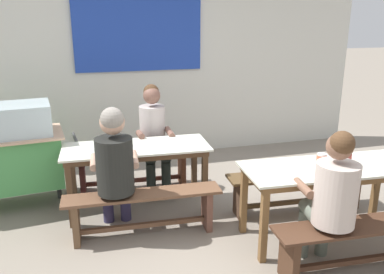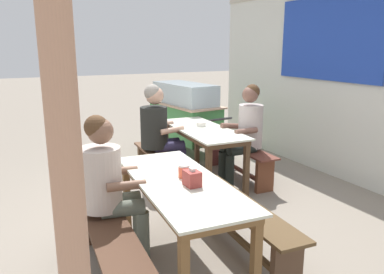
{
  "view_description": "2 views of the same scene",
  "coord_description": "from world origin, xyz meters",
  "px_view_note": "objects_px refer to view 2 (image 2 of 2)",
  "views": [
    {
      "loc": [
        -1.34,
        -3.14,
        2.08
      ],
      "look_at": [
        -0.21,
        0.83,
        0.82
      ],
      "focal_mm": 37.31,
      "sensor_mm": 36.0,
      "label": 1
    },
    {
      "loc": [
        3.45,
        -1.35,
        1.79
      ],
      "look_at": [
        0.07,
        0.34,
        0.88
      ],
      "focal_mm": 35.9,
      "sensor_mm": 36.0,
      "label": 2
    }
  ],
  "objects_px": {
    "bench_near_front": "(110,246)",
    "soup_bowl": "(201,124)",
    "tissue_box": "(192,178)",
    "food_cart": "(184,113)",
    "wooden_support_post": "(73,251)",
    "dining_table_far": "(202,135)",
    "bench_far_front": "(161,166)",
    "person_near_front": "(108,181)",
    "bench_near_back": "(240,219)",
    "person_left_back_turned": "(159,127)",
    "bench_far_back": "(239,157)",
    "condiment_jar": "(184,171)",
    "dining_table_near": "(180,190)",
    "person_center_facing": "(246,129)"
  },
  "relations": [
    {
      "from": "dining_table_near",
      "to": "soup_bowl",
      "type": "relative_size",
      "value": 13.7
    },
    {
      "from": "bench_far_front",
      "to": "food_cart",
      "type": "xyz_separation_m",
      "value": [
        -1.49,
        1.03,
        0.37
      ]
    },
    {
      "from": "bench_far_back",
      "to": "soup_bowl",
      "type": "distance_m",
      "value": 0.72
    },
    {
      "from": "tissue_box",
      "to": "wooden_support_post",
      "type": "xyz_separation_m",
      "value": [
        1.14,
        -1.06,
        0.25
      ]
    },
    {
      "from": "person_near_front",
      "to": "condiment_jar",
      "type": "xyz_separation_m",
      "value": [
        0.26,
        0.56,
        0.07
      ]
    },
    {
      "from": "food_cart",
      "to": "dining_table_far",
      "type": "bearing_deg",
      "value": -17.11
    },
    {
      "from": "bench_far_back",
      "to": "bench_near_front",
      "type": "bearing_deg",
      "value": -54.45
    },
    {
      "from": "wooden_support_post",
      "to": "condiment_jar",
      "type": "bearing_deg",
      "value": 140.98
    },
    {
      "from": "bench_near_back",
      "to": "person_near_front",
      "type": "bearing_deg",
      "value": -108.16
    },
    {
      "from": "dining_table_near",
      "to": "condiment_jar",
      "type": "relative_size",
      "value": 15.77
    },
    {
      "from": "dining_table_far",
      "to": "bench_far_back",
      "type": "bearing_deg",
      "value": 87.16
    },
    {
      "from": "person_near_front",
      "to": "food_cart",
      "type": "bearing_deg",
      "value": 144.41
    },
    {
      "from": "bench_far_front",
      "to": "bench_near_front",
      "type": "relative_size",
      "value": 1.0
    },
    {
      "from": "tissue_box",
      "to": "wooden_support_post",
      "type": "distance_m",
      "value": 1.57
    },
    {
      "from": "bench_near_back",
      "to": "person_center_facing",
      "type": "height_order",
      "value": "person_center_facing"
    },
    {
      "from": "bench_far_front",
      "to": "condiment_jar",
      "type": "distance_m",
      "value": 1.76
    },
    {
      "from": "soup_bowl",
      "to": "person_left_back_turned",
      "type": "bearing_deg",
      "value": -106.68
    },
    {
      "from": "bench_far_front",
      "to": "wooden_support_post",
      "type": "relative_size",
      "value": 0.72
    },
    {
      "from": "bench_far_front",
      "to": "food_cart",
      "type": "distance_m",
      "value": 1.85
    },
    {
      "from": "bench_near_front",
      "to": "soup_bowl",
      "type": "distance_m",
      "value": 2.46
    },
    {
      "from": "person_center_facing",
      "to": "wooden_support_post",
      "type": "bearing_deg",
      "value": -44.24
    },
    {
      "from": "dining_table_far",
      "to": "wooden_support_post",
      "type": "bearing_deg",
      "value": -35.61
    },
    {
      "from": "bench_far_back",
      "to": "bench_near_back",
      "type": "height_order",
      "value": "same"
    },
    {
      "from": "bench_far_back",
      "to": "condiment_jar",
      "type": "height_order",
      "value": "condiment_jar"
    },
    {
      "from": "person_near_front",
      "to": "bench_near_back",
      "type": "bearing_deg",
      "value": 71.84
    },
    {
      "from": "bench_near_front",
      "to": "food_cart",
      "type": "distance_m",
      "value": 3.79
    },
    {
      "from": "dining_table_near",
      "to": "soup_bowl",
      "type": "height_order",
      "value": "soup_bowl"
    },
    {
      "from": "dining_table_near",
      "to": "person_left_back_turned",
      "type": "relative_size",
      "value": 1.28
    },
    {
      "from": "wooden_support_post",
      "to": "bench_far_back",
      "type": "bearing_deg",
      "value": 137.44
    },
    {
      "from": "soup_bowl",
      "to": "wooden_support_post",
      "type": "distance_m",
      "value": 3.74
    },
    {
      "from": "dining_table_far",
      "to": "bench_near_front",
      "type": "xyz_separation_m",
      "value": [
        1.61,
        -1.65,
        -0.36
      ]
    },
    {
      "from": "person_left_back_turned",
      "to": "dining_table_far",
      "type": "bearing_deg",
      "value": 61.05
    },
    {
      "from": "person_center_facing",
      "to": "wooden_support_post",
      "type": "height_order",
      "value": "wooden_support_post"
    },
    {
      "from": "dining_table_near",
      "to": "food_cart",
      "type": "height_order",
      "value": "food_cart"
    },
    {
      "from": "bench_near_front",
      "to": "tissue_box",
      "type": "xyz_separation_m",
      "value": [
        0.19,
        0.6,
        0.5
      ]
    },
    {
      "from": "food_cart",
      "to": "person_near_front",
      "type": "bearing_deg",
      "value": -35.59
    },
    {
      "from": "bench_far_front",
      "to": "tissue_box",
      "type": "relative_size",
      "value": 10.76
    },
    {
      "from": "food_cart",
      "to": "condiment_jar",
      "type": "xyz_separation_m",
      "value": [
        3.11,
        -1.48,
        0.12
      ]
    },
    {
      "from": "condiment_jar",
      "to": "person_near_front",
      "type": "bearing_deg",
      "value": -115.05
    },
    {
      "from": "person_left_back_turned",
      "to": "wooden_support_post",
      "type": "distance_m",
      "value": 3.6
    },
    {
      "from": "dining_table_far",
      "to": "bench_near_front",
      "type": "height_order",
      "value": "dining_table_far"
    },
    {
      "from": "bench_near_back",
      "to": "person_near_front",
      "type": "distance_m",
      "value": 1.19
    },
    {
      "from": "bench_far_back",
      "to": "soup_bowl",
      "type": "xyz_separation_m",
      "value": [
        -0.14,
        -0.52,
        0.48
      ]
    },
    {
      "from": "condiment_jar",
      "to": "wooden_support_post",
      "type": "xyz_separation_m",
      "value": [
        1.34,
        -1.08,
        0.26
      ]
    },
    {
      "from": "bench_near_back",
      "to": "food_cart",
      "type": "xyz_separation_m",
      "value": [
        -3.2,
        0.98,
        0.37
      ]
    },
    {
      "from": "food_cart",
      "to": "wooden_support_post",
      "type": "height_order",
      "value": "wooden_support_post"
    },
    {
      "from": "food_cart",
      "to": "bench_far_back",
      "type": "bearing_deg",
      "value": 3.76
    },
    {
      "from": "dining_table_near",
      "to": "bench_near_front",
      "type": "relative_size",
      "value": 1.09
    },
    {
      "from": "condiment_jar",
      "to": "soup_bowl",
      "type": "xyz_separation_m",
      "value": [
        -1.71,
        1.06,
        -0.02
      ]
    },
    {
      "from": "bench_far_back",
      "to": "condiment_jar",
      "type": "bearing_deg",
      "value": -45.3
    }
  ]
}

